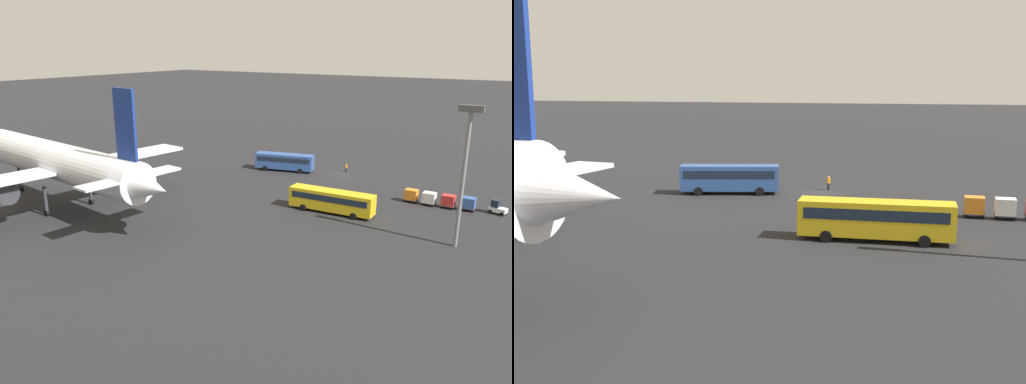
{
  "view_description": "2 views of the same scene",
  "coord_description": "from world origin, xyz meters",
  "views": [
    {
      "loc": [
        -38.13,
        88.01,
        24.28
      ],
      "look_at": [
        1.23,
        27.86,
        2.93
      ],
      "focal_mm": 35.0,
      "sensor_mm": 36.0,
      "label": 1
    },
    {
      "loc": [
        -13.24,
        75.21,
        13.28
      ],
      "look_at": [
        0.17,
        23.47,
        3.95
      ],
      "focal_mm": 45.0,
      "sensor_mm": 36.0,
      "label": 2
    }
  ],
  "objects": [
    {
      "name": "airplane",
      "position": [
        26.53,
        43.02,
        7.21
      ],
      "size": [
        49.52,
        42.19,
        19.15
      ],
      "rotation": [
        0.0,
        0.0,
        -0.12
      ],
      "color": "silver",
      "rests_on": "ground"
    },
    {
      "name": "shuttle_bus_far",
      "position": [
        -8.69,
        22.42,
        2.02
      ],
      "size": [
        12.98,
        3.53,
        3.39
      ],
      "rotation": [
        0.0,
        0.0,
        0.04
      ],
      "color": "gold",
      "rests_on": "ground"
    },
    {
      "name": "cargo_cart_blue",
      "position": [
        -25.74,
        10.26,
        1.19
      ],
      "size": [
        2.02,
        1.71,
        2.06
      ],
      "rotation": [
        0.0,
        0.0,
        -0.02
      ],
      "color": "#38383D",
      "rests_on": "ground"
    },
    {
      "name": "baggage_tug",
      "position": [
        -29.64,
        9.4,
        0.94
      ],
      "size": [
        2.64,
        2.11,
        2.1
      ],
      "rotation": [
        0.0,
        0.0,
        -0.24
      ],
      "color": "white",
      "rests_on": "ground"
    },
    {
      "name": "worker_person",
      "position": [
        -0.76,
        -1.6,
        0.87
      ],
      "size": [
        0.38,
        0.38,
        1.74
      ],
      "color": "#1E1E2D",
      "rests_on": "ground"
    },
    {
      "name": "cargo_cart_orange",
      "position": [
        -17.18,
        10.64,
        1.19
      ],
      "size": [
        2.02,
        1.71,
        2.06
      ],
      "rotation": [
        0.0,
        0.0,
        -0.02
      ],
      "color": "#38383D",
      "rests_on": "ground"
    },
    {
      "name": "cargo_cart_red",
      "position": [
        -22.88,
        10.64,
        1.19
      ],
      "size": [
        2.02,
        1.71,
        2.06
      ],
      "rotation": [
        0.0,
        0.0,
        -0.02
      ],
      "color": "#38383D",
      "rests_on": "ground"
    },
    {
      "name": "ground_plane",
      "position": [
        0.0,
        0.0,
        0.0
      ],
      "size": [
        600.0,
        600.0,
        0.0
      ],
      "primitive_type": "plane",
      "color": "#232326"
    },
    {
      "name": "cargo_cart_white",
      "position": [
        -20.03,
        10.81,
        1.19
      ],
      "size": [
        2.02,
        1.71,
        2.06
      ],
      "rotation": [
        0.0,
        0.0,
        -0.02
      ],
      "color": "#38383D",
      "rests_on": "ground"
    },
    {
      "name": "shuttle_bus_near",
      "position": [
        10.19,
        3.79,
        2.02
      ],
      "size": [
        11.89,
        5.51,
        3.38
      ],
      "rotation": [
        0.0,
        0.0,
        0.24
      ],
      "color": "#2D5199",
      "rests_on": "ground"
    },
    {
      "name": "light_pole",
      "position": [
        -27.28,
        25.92,
        10.76
      ],
      "size": [
        2.8,
        0.7,
        17.54
      ],
      "color": "slate",
      "rests_on": "ground"
    }
  ]
}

